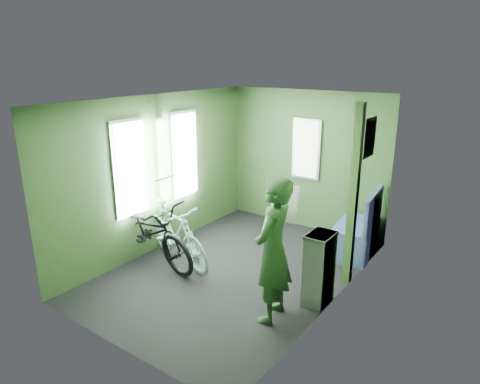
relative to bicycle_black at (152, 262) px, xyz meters
The scene contains 6 objects.
room 1.88m from the bicycle_black, 26.26° to the left, with size 4.00×4.02×2.31m.
bicycle_black is the anchor object (origin of this frame).
bicycle_mint 0.36m from the bicycle_black, 30.51° to the left, with size 0.43×1.53×0.92m, color #93D9D0.
passenger 2.25m from the bicycle_black, ahead, with size 0.47×0.73×1.64m.
waste_box 2.45m from the bicycle_black, ahead, with size 0.26×0.36×0.88m, color slate.
bench_seat 3.00m from the bicycle_black, 40.62° to the left, with size 0.63×1.00×0.99m.
Camera 1 is at (3.09, -4.26, 2.79)m, focal length 32.00 mm.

